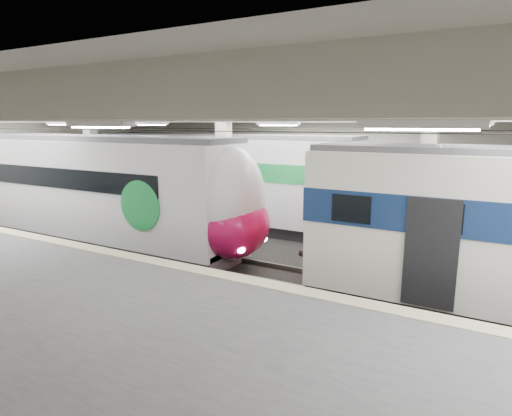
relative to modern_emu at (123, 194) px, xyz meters
The scene contains 3 objects.
station_hall 6.18m from the modern_emu, 16.57° to the right, with size 36.00×24.00×5.75m.
modern_emu is the anchor object (origin of this frame).
far_train 5.59m from the modern_emu, 79.93° to the left, with size 13.94×3.04×4.44m.
Camera 1 is at (6.88, -12.02, 4.97)m, focal length 30.00 mm.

